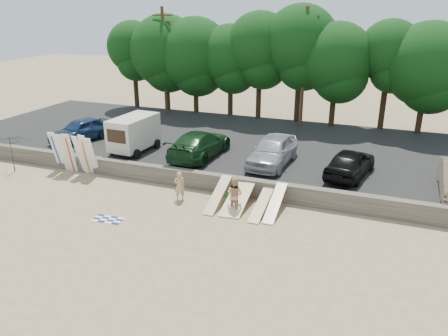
{
  "coord_description": "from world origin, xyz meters",
  "views": [
    {
      "loc": [
        8.38,
        -17.82,
        9.74
      ],
      "look_at": [
        0.43,
        3.0,
        1.43
      ],
      "focal_mm": 35.0,
      "sensor_mm": 36.0,
      "label": 1
    }
  ],
  "objects_px": {
    "beach_umbrella": "(13,154)",
    "car_1": "(200,144)",
    "car_0": "(81,130)",
    "beachgoer_b": "(235,194)",
    "car_3": "(350,163)",
    "car_2": "(273,150)",
    "box_trailer": "(134,132)",
    "cooler": "(229,195)",
    "beachgoer_a": "(179,186)"
  },
  "relations": [
    {
      "from": "car_0",
      "to": "beachgoer_a",
      "type": "height_order",
      "value": "car_0"
    },
    {
      "from": "box_trailer",
      "to": "car_3",
      "type": "height_order",
      "value": "box_trailer"
    },
    {
      "from": "car_0",
      "to": "box_trailer",
      "type": "bearing_deg",
      "value": 8.41
    },
    {
      "from": "cooler",
      "to": "beach_umbrella",
      "type": "xyz_separation_m",
      "value": [
        -13.93,
        -0.96,
        0.97
      ]
    },
    {
      "from": "car_0",
      "to": "car_3",
      "type": "bearing_deg",
      "value": 16.46
    },
    {
      "from": "cooler",
      "to": "car_2",
      "type": "bearing_deg",
      "value": 68.92
    },
    {
      "from": "box_trailer",
      "to": "beachgoer_a",
      "type": "distance_m",
      "value": 7.2
    },
    {
      "from": "beachgoer_b",
      "to": "beach_umbrella",
      "type": "distance_m",
      "value": 14.74
    },
    {
      "from": "box_trailer",
      "to": "car_1",
      "type": "distance_m",
      "value": 4.5
    },
    {
      "from": "box_trailer",
      "to": "car_3",
      "type": "bearing_deg",
      "value": 5.23
    },
    {
      "from": "car_0",
      "to": "beach_umbrella",
      "type": "distance_m",
      "value": 5.22
    },
    {
      "from": "box_trailer",
      "to": "beachgoer_b",
      "type": "xyz_separation_m",
      "value": [
        8.67,
        -4.73,
        -1.09
      ]
    },
    {
      "from": "car_1",
      "to": "car_2",
      "type": "bearing_deg",
      "value": -174.58
    },
    {
      "from": "box_trailer",
      "to": "car_3",
      "type": "relative_size",
      "value": 0.81
    },
    {
      "from": "beachgoer_a",
      "to": "box_trailer",
      "type": "bearing_deg",
      "value": -74.01
    },
    {
      "from": "car_0",
      "to": "beachgoer_a",
      "type": "relative_size",
      "value": 2.92
    },
    {
      "from": "car_2",
      "to": "beachgoer_b",
      "type": "relative_size",
      "value": 2.84
    },
    {
      "from": "car_1",
      "to": "beach_umbrella",
      "type": "distance_m",
      "value": 11.57
    },
    {
      "from": "car_0",
      "to": "beachgoer_b",
      "type": "relative_size",
      "value": 2.57
    },
    {
      "from": "car_1",
      "to": "beachgoer_b",
      "type": "bearing_deg",
      "value": 131.03
    },
    {
      "from": "car_2",
      "to": "beachgoer_b",
      "type": "xyz_separation_m",
      "value": [
        -0.45,
        -5.53,
        -0.67
      ]
    },
    {
      "from": "beachgoer_a",
      "to": "beach_umbrella",
      "type": "bearing_deg",
      "value": -35.71
    },
    {
      "from": "box_trailer",
      "to": "car_2",
      "type": "height_order",
      "value": "box_trailer"
    },
    {
      "from": "box_trailer",
      "to": "car_0",
      "type": "bearing_deg",
      "value": 174.31
    },
    {
      "from": "car_0",
      "to": "beachgoer_b",
      "type": "bearing_deg",
      "value": -4.65
    },
    {
      "from": "car_0",
      "to": "car_3",
      "type": "xyz_separation_m",
      "value": [
        18.55,
        -0.34,
        0.0
      ]
    },
    {
      "from": "box_trailer",
      "to": "car_0",
      "type": "xyz_separation_m",
      "value": [
        -4.85,
        0.78,
        -0.51
      ]
    },
    {
      "from": "car_2",
      "to": "cooler",
      "type": "bearing_deg",
      "value": -103.76
    },
    {
      "from": "car_0",
      "to": "car_2",
      "type": "distance_m",
      "value": 13.97
    },
    {
      "from": "car_3",
      "to": "cooler",
      "type": "bearing_deg",
      "value": 44.26
    },
    {
      "from": "car_1",
      "to": "cooler",
      "type": "distance_m",
      "value": 5.35
    },
    {
      "from": "car_3",
      "to": "beach_umbrella",
      "type": "xyz_separation_m",
      "value": [
        -19.76,
        -4.72,
        -0.36
      ]
    },
    {
      "from": "beachgoer_b",
      "to": "car_2",
      "type": "bearing_deg",
      "value": -78.91
    },
    {
      "from": "beach_umbrella",
      "to": "car_1",
      "type": "bearing_deg",
      "value": 24.71
    },
    {
      "from": "car_1",
      "to": "cooler",
      "type": "relative_size",
      "value": 15.14
    },
    {
      "from": "box_trailer",
      "to": "car_2",
      "type": "relative_size",
      "value": 0.73
    },
    {
      "from": "box_trailer",
      "to": "beachgoer_a",
      "type": "xyz_separation_m",
      "value": [
        5.49,
        -4.5,
        -1.2
      ]
    },
    {
      "from": "box_trailer",
      "to": "car_3",
      "type": "xyz_separation_m",
      "value": [
        13.7,
        0.43,
        -0.51
      ]
    },
    {
      "from": "car_2",
      "to": "cooler",
      "type": "height_order",
      "value": "car_2"
    },
    {
      "from": "car_3",
      "to": "beachgoer_b",
      "type": "relative_size",
      "value": 2.57
    },
    {
      "from": "car_0",
      "to": "beachgoer_a",
      "type": "xyz_separation_m",
      "value": [
        10.34,
        -5.28,
        -0.7
      ]
    },
    {
      "from": "car_1",
      "to": "car_3",
      "type": "relative_size",
      "value": 1.23
    },
    {
      "from": "box_trailer",
      "to": "car_0",
      "type": "height_order",
      "value": "box_trailer"
    },
    {
      "from": "car_3",
      "to": "beach_umbrella",
      "type": "bearing_deg",
      "value": 24.89
    },
    {
      "from": "beachgoer_a",
      "to": "car_3",
      "type": "bearing_deg",
      "value": 176.38
    },
    {
      "from": "car_2",
      "to": "beach_umbrella",
      "type": "relative_size",
      "value": 2.05
    },
    {
      "from": "box_trailer",
      "to": "beach_umbrella",
      "type": "relative_size",
      "value": 1.49
    },
    {
      "from": "car_0",
      "to": "car_3",
      "type": "distance_m",
      "value": 18.55
    },
    {
      "from": "cooler",
      "to": "box_trailer",
      "type": "bearing_deg",
      "value": 152.91
    },
    {
      "from": "car_0",
      "to": "cooler",
      "type": "height_order",
      "value": "car_0"
    }
  ]
}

